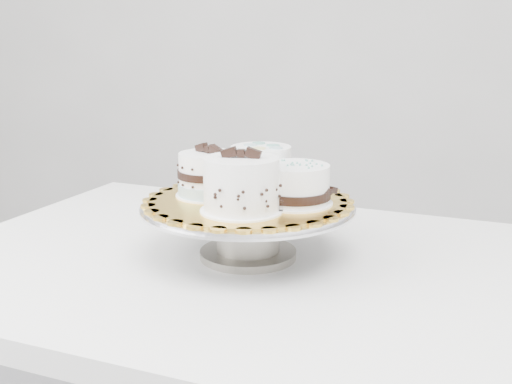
% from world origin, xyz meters
% --- Properties ---
extents(table, '(1.20, 0.89, 0.75)m').
position_xyz_m(table, '(0.10, 0.16, 0.66)').
color(table, white).
rests_on(table, floor).
extents(cake_stand, '(0.34, 0.34, 0.09)m').
position_xyz_m(cake_stand, '(0.06, 0.17, 0.81)').
color(cake_stand, gray).
rests_on(cake_stand, table).
extents(cake_board, '(0.31, 0.31, 0.00)m').
position_xyz_m(cake_board, '(0.06, 0.17, 0.84)').
color(cake_board, gold).
rests_on(cake_board, cake_stand).
extents(cake_swirl, '(0.12, 0.12, 0.10)m').
position_xyz_m(cake_swirl, '(0.07, 0.10, 0.89)').
color(cake_swirl, white).
rests_on(cake_swirl, cake_board).
extents(cake_banded, '(0.13, 0.13, 0.09)m').
position_xyz_m(cake_banded, '(-0.00, 0.18, 0.88)').
color(cake_banded, white).
rests_on(cake_banded, cake_board).
extents(cake_dots, '(0.12, 0.12, 0.08)m').
position_xyz_m(cake_dots, '(0.07, 0.24, 0.88)').
color(cake_dots, white).
rests_on(cake_dots, cake_board).
extents(cake_ribbon, '(0.14, 0.14, 0.06)m').
position_xyz_m(cake_ribbon, '(0.14, 0.16, 0.88)').
color(cake_ribbon, white).
rests_on(cake_ribbon, cake_board).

